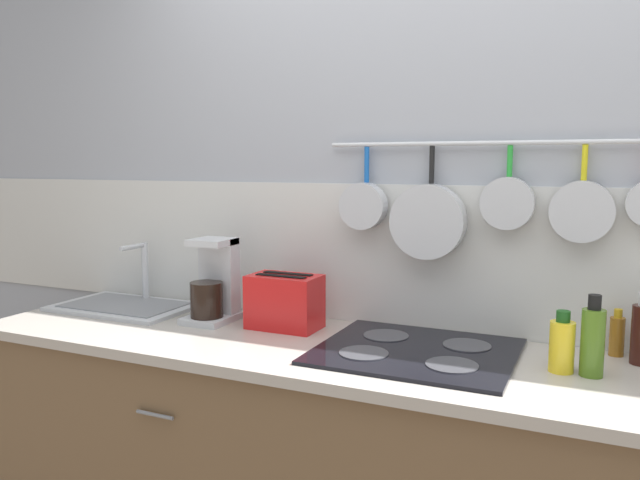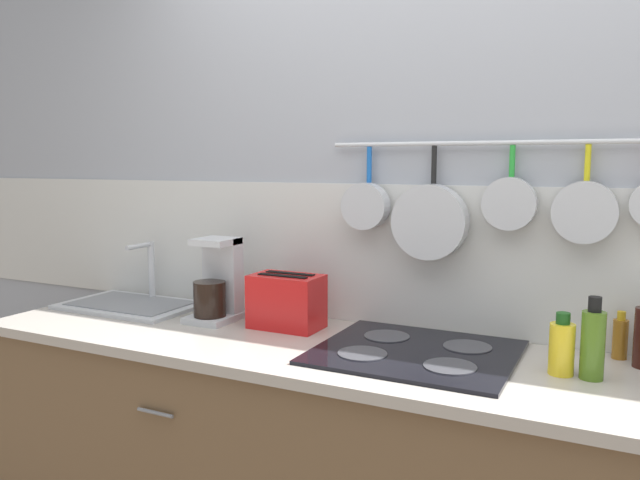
% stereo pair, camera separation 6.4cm
% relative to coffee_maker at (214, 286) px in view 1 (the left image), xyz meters
% --- Properties ---
extents(wall_back, '(7.20, 0.16, 2.60)m').
position_rel_coffee_maker_xyz_m(wall_back, '(0.87, 0.24, 0.22)').
color(wall_back, '#999EA8').
rests_on(wall_back, ground_plane).
extents(countertop, '(3.27, 0.65, 0.03)m').
position_rel_coffee_maker_xyz_m(countertop, '(0.87, -0.12, -0.15)').
color(countertop, '#A59E93').
rests_on(countertop, cabinet_base).
extents(sink_basin, '(0.55, 0.35, 0.26)m').
position_rel_coffee_maker_xyz_m(sink_basin, '(-0.44, 0.01, -0.11)').
color(sink_basin, '#B7BABF').
rests_on(sink_basin, countertop).
extents(coffee_maker, '(0.16, 0.19, 0.31)m').
position_rel_coffee_maker_xyz_m(coffee_maker, '(0.00, 0.00, 0.00)').
color(coffee_maker, '#B7BABF').
rests_on(coffee_maker, countertop).
extents(toaster, '(0.27, 0.16, 0.20)m').
position_rel_coffee_maker_xyz_m(toaster, '(0.29, 0.01, -0.03)').
color(toaster, red).
rests_on(toaster, countertop).
extents(cooktop, '(0.60, 0.54, 0.01)m').
position_rel_coffee_maker_xyz_m(cooktop, '(0.81, -0.08, -0.12)').
color(cooktop, black).
rests_on(cooktop, countertop).
extents(bottle_hot_sauce, '(0.07, 0.07, 0.18)m').
position_rel_coffee_maker_xyz_m(bottle_hot_sauce, '(1.23, -0.08, -0.05)').
color(bottle_hot_sauce, yellow).
rests_on(bottle_hot_sauce, countertop).
extents(bottle_vinegar, '(0.06, 0.06, 0.23)m').
position_rel_coffee_maker_xyz_m(bottle_vinegar, '(1.31, -0.08, -0.03)').
color(bottle_vinegar, '#4C721E').
rests_on(bottle_vinegar, countertop).
extents(bottle_cooking_wine, '(0.04, 0.04, 0.15)m').
position_rel_coffee_maker_xyz_m(bottle_cooking_wine, '(1.38, 0.15, -0.07)').
color(bottle_cooking_wine, '#8C5919').
rests_on(bottle_cooking_wine, countertop).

